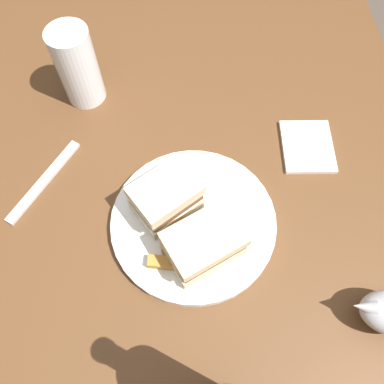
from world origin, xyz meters
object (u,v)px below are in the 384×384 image
(sandwich_half_right, at_px, (204,244))
(pint_glass, at_px, (79,70))
(sandwich_half_left, at_px, (166,197))
(napkin, at_px, (307,146))
(plate, at_px, (195,222))
(fork, at_px, (44,181))

(sandwich_half_right, xyz_separation_m, pint_glass, (0.34, 0.20, 0.02))
(sandwich_half_left, xyz_separation_m, napkin, (0.11, -0.26, -0.05))
(plate, relative_size, pint_glass, 1.77)
(sandwich_half_right, height_order, napkin, sandwich_half_right)
(sandwich_half_left, distance_m, napkin, 0.28)
(pint_glass, relative_size, napkin, 1.37)
(pint_glass, xyz_separation_m, fork, (-0.19, 0.07, -0.06))
(plate, xyz_separation_m, napkin, (0.13, -0.21, -0.00))
(plate, bearing_deg, pint_glass, 33.16)
(sandwich_half_right, bearing_deg, pint_glass, 30.26)
(plate, xyz_separation_m, sandwich_half_right, (-0.05, -0.01, 0.04))
(plate, xyz_separation_m, sandwich_half_left, (0.03, 0.04, 0.04))
(napkin, relative_size, fork, 0.61)
(pint_glass, bearing_deg, sandwich_half_right, -149.74)
(sandwich_half_right, bearing_deg, plate, 10.53)
(plate, bearing_deg, sandwich_half_left, 56.19)
(sandwich_half_left, xyz_separation_m, fork, (0.07, 0.21, -0.05))
(plate, distance_m, pint_glass, 0.35)
(plate, relative_size, sandwich_half_right, 2.00)
(sandwich_half_left, distance_m, sandwich_half_right, 0.10)
(pint_glass, bearing_deg, plate, -146.84)
(pint_glass, bearing_deg, napkin, -110.87)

